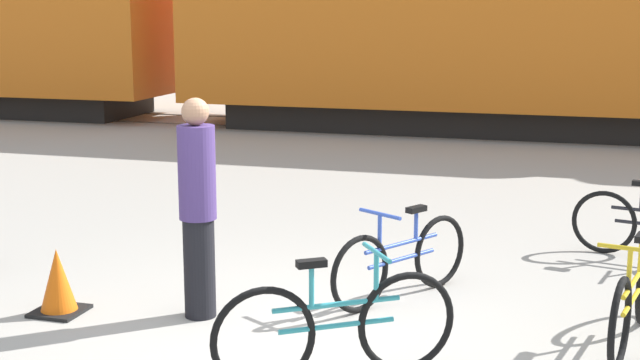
# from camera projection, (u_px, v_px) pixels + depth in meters

# --- Properties ---
(ground_plane) EXTENTS (80.00, 80.00, 0.00)m
(ground_plane) POSITION_uv_depth(u_px,v_px,m) (277.00, 337.00, 6.86)
(ground_plane) COLOR #A8A399
(rail_near) EXTENTS (48.70, 0.07, 0.01)m
(rail_near) POSITION_uv_depth(u_px,v_px,m) (465.00, 135.00, 17.44)
(rail_near) COLOR #4C4238
(rail_near) RESTS_ON ground_plane
(rail_far) EXTENTS (48.70, 0.07, 0.01)m
(rail_far) POSITION_uv_depth(u_px,v_px,m) (474.00, 126.00, 18.79)
(rail_far) COLOR #4C4238
(rail_far) RESTS_ON ground_plane
(bicycle_yellow) EXTENTS (0.50, 1.73, 0.84)m
(bicycle_yellow) POSITION_uv_depth(u_px,v_px,m) (634.00, 299.00, 6.65)
(bicycle_yellow) COLOR black
(bicycle_yellow) RESTS_ON ground_plane
(bicycle_blue) EXTENTS (0.91, 1.47, 0.82)m
(bicycle_blue) POSITION_uv_depth(u_px,v_px,m) (402.00, 260.00, 7.69)
(bicycle_blue) COLOR black
(bicycle_blue) RESTS_ON ground_plane
(bicycle_teal) EXTENTS (1.46, 1.04, 0.90)m
(bicycle_teal) POSITION_uv_depth(u_px,v_px,m) (337.00, 327.00, 6.00)
(bicycle_teal) COLOR black
(bicycle_teal) RESTS_ON ground_plane
(person_in_purple) EXTENTS (0.30, 0.30, 1.80)m
(person_in_purple) POSITION_uv_depth(u_px,v_px,m) (198.00, 207.00, 7.15)
(person_in_purple) COLOR black
(person_in_purple) RESTS_ON ground_plane
(traffic_cone) EXTENTS (0.40, 0.40, 0.55)m
(traffic_cone) POSITION_uv_depth(u_px,v_px,m) (58.00, 283.00, 7.36)
(traffic_cone) COLOR black
(traffic_cone) RESTS_ON ground_plane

